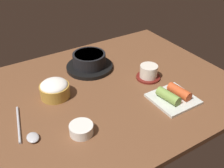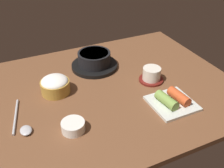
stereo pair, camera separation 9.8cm
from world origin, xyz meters
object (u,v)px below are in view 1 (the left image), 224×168
rice_bowl (55,89)px  kimchi_plate (173,96)px  stone_pot (89,62)px  tea_cup_with_saucer (149,72)px  spoon (28,133)px  side_bowl_near (81,129)px

rice_bowl → kimchi_plate: bearing=-35.0°
stone_pot → tea_cup_with_saucer: size_ratio=2.02×
rice_bowl → spoon: (-14.49, -13.78, -2.73)cm
kimchi_plate → side_bowl_near: (-35.18, 2.27, 0.15)cm
side_bowl_near → rice_bowl: bearing=88.9°
tea_cup_with_saucer → side_bowl_near: size_ratio=1.31×
rice_bowl → tea_cup_with_saucer: rice_bowl is taller
stone_pot → tea_cup_with_saucer: 25.27cm
rice_bowl → tea_cup_with_saucer: (36.30, -8.14, -0.64)cm
rice_bowl → kimchi_plate: 42.46cm
spoon → stone_pot: bearing=35.9°
spoon → kimchi_plate: bearing=-12.1°
kimchi_plate → stone_pot: bearing=112.8°
kimchi_plate → spoon: size_ratio=0.76×
rice_bowl → kimchi_plate: size_ratio=0.72×
kimchi_plate → side_bowl_near: size_ratio=2.00×
kimchi_plate → spoon: bearing=167.9°
side_bowl_near → spoon: bearing=149.5°
tea_cup_with_saucer → kimchi_plate: 16.31cm
kimchi_plate → rice_bowl: bearing=145.0°
stone_pot → side_bowl_near: size_ratio=2.66×
side_bowl_near → stone_pot: bearing=58.5°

